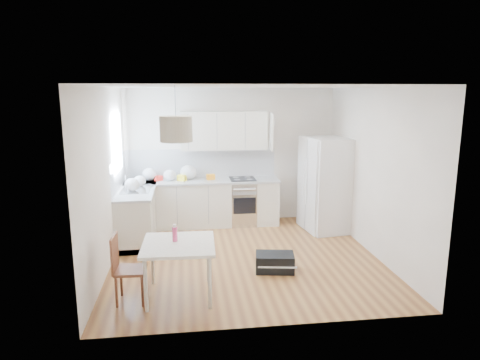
# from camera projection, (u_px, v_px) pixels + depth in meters

# --- Properties ---
(floor) EXTENTS (4.20, 4.20, 0.00)m
(floor) POSITION_uv_depth(u_px,v_px,m) (245.00, 257.00, 6.91)
(floor) COLOR brown
(floor) RESTS_ON ground
(ceiling) EXTENTS (4.20, 4.20, 0.00)m
(ceiling) POSITION_uv_depth(u_px,v_px,m) (246.00, 86.00, 6.37)
(ceiling) COLOR white
(ceiling) RESTS_ON wall_back
(wall_back) EXTENTS (4.20, 0.00, 4.20)m
(wall_back) POSITION_uv_depth(u_px,v_px,m) (231.00, 156.00, 8.68)
(wall_back) COLOR beige
(wall_back) RESTS_ON floor
(wall_left) EXTENTS (0.00, 4.20, 4.20)m
(wall_left) POSITION_uv_depth(u_px,v_px,m) (106.00, 179.00, 6.38)
(wall_left) COLOR beige
(wall_left) RESTS_ON floor
(wall_right) EXTENTS (0.00, 4.20, 4.20)m
(wall_right) POSITION_uv_depth(u_px,v_px,m) (374.00, 172.00, 6.91)
(wall_right) COLOR beige
(wall_right) RESTS_ON floor
(window_glassblock) EXTENTS (0.02, 1.00, 1.00)m
(window_glassblock) POSITION_uv_depth(u_px,v_px,m) (117.00, 143.00, 7.41)
(window_glassblock) COLOR #BFE0F9
(window_glassblock) RESTS_ON wall_left
(cabinets_back) EXTENTS (3.00, 0.60, 0.88)m
(cabinets_back) POSITION_uv_depth(u_px,v_px,m) (203.00, 204.00, 8.50)
(cabinets_back) COLOR silver
(cabinets_back) RESTS_ON floor
(cabinets_left) EXTENTS (0.60, 1.80, 0.88)m
(cabinets_left) POSITION_uv_depth(u_px,v_px,m) (138.00, 214.00, 7.76)
(cabinets_left) COLOR silver
(cabinets_left) RESTS_ON floor
(counter_back) EXTENTS (3.02, 0.64, 0.04)m
(counter_back) POSITION_uv_depth(u_px,v_px,m) (202.00, 181.00, 8.40)
(counter_back) COLOR #A7AAAC
(counter_back) RESTS_ON cabinets_back
(counter_left) EXTENTS (0.64, 1.82, 0.04)m
(counter_left) POSITION_uv_depth(u_px,v_px,m) (137.00, 190.00, 7.67)
(counter_left) COLOR #A7AAAC
(counter_left) RESTS_ON cabinets_left
(backsplash_back) EXTENTS (3.00, 0.01, 0.58)m
(backsplash_back) POSITION_uv_depth(u_px,v_px,m) (201.00, 163.00, 8.63)
(backsplash_back) COLOR white
(backsplash_back) RESTS_ON wall_back
(backsplash_left) EXTENTS (0.01, 1.80, 0.58)m
(backsplash_left) POSITION_uv_depth(u_px,v_px,m) (119.00, 173.00, 7.57)
(backsplash_left) COLOR white
(backsplash_left) RESTS_ON wall_left
(upper_cabinets) EXTENTS (1.70, 0.32, 0.75)m
(upper_cabinets) POSITION_uv_depth(u_px,v_px,m) (224.00, 131.00, 8.40)
(upper_cabinets) COLOR silver
(upper_cabinets) RESTS_ON wall_back
(range_oven) EXTENTS (0.50, 0.61, 0.88)m
(range_oven) POSITION_uv_depth(u_px,v_px,m) (242.00, 202.00, 8.60)
(range_oven) COLOR silver
(range_oven) RESTS_ON floor
(sink) EXTENTS (0.50, 0.80, 0.16)m
(sink) POSITION_uv_depth(u_px,v_px,m) (136.00, 189.00, 7.62)
(sink) COLOR silver
(sink) RESTS_ON counter_left
(refrigerator) EXTENTS (0.96, 0.99, 1.79)m
(refrigerator) POSITION_uv_depth(u_px,v_px,m) (326.00, 184.00, 8.13)
(refrigerator) COLOR white
(refrigerator) RESTS_ON floor
(dining_table) EXTENTS (0.95, 0.95, 0.72)m
(dining_table) POSITION_uv_depth(u_px,v_px,m) (179.00, 249.00, 5.48)
(dining_table) COLOR beige
(dining_table) RESTS_ON floor
(dining_chair) EXTENTS (0.39, 0.39, 0.88)m
(dining_chair) POSITION_uv_depth(u_px,v_px,m) (131.00, 269.00, 5.38)
(dining_chair) COLOR #522B18
(dining_chair) RESTS_ON floor
(drink_bottle) EXTENTS (0.08, 0.08, 0.23)m
(drink_bottle) POSITION_uv_depth(u_px,v_px,m) (175.00, 233.00, 5.52)
(drink_bottle) COLOR #D93C71
(drink_bottle) RESTS_ON dining_table
(gym_bag) EXTENTS (0.62, 0.46, 0.26)m
(gym_bag) POSITION_uv_depth(u_px,v_px,m) (275.00, 262.00, 6.37)
(gym_bag) COLOR black
(gym_bag) RESTS_ON floor
(pendant_lamp) EXTENTS (0.40, 0.40, 0.31)m
(pendant_lamp) POSITION_uv_depth(u_px,v_px,m) (176.00, 129.00, 5.18)
(pendant_lamp) COLOR #C4B397
(pendant_lamp) RESTS_ON ceiling
(grocery_bag_a) EXTENTS (0.28, 0.24, 0.25)m
(grocery_bag_a) POSITION_uv_depth(u_px,v_px,m) (149.00, 174.00, 8.31)
(grocery_bag_a) COLOR white
(grocery_bag_a) RESTS_ON counter_back
(grocery_bag_b) EXTENTS (0.24, 0.21, 0.22)m
(grocery_bag_b) POSITION_uv_depth(u_px,v_px,m) (170.00, 175.00, 8.31)
(grocery_bag_b) COLOR white
(grocery_bag_b) RESTS_ON counter_back
(grocery_bag_c) EXTENTS (0.32, 0.27, 0.29)m
(grocery_bag_c) POSITION_uv_depth(u_px,v_px,m) (188.00, 172.00, 8.44)
(grocery_bag_c) COLOR white
(grocery_bag_c) RESTS_ON counter_back
(grocery_bag_d) EXTENTS (0.22, 0.19, 0.20)m
(grocery_bag_d) POSITION_uv_depth(u_px,v_px,m) (140.00, 181.00, 7.81)
(grocery_bag_d) COLOR white
(grocery_bag_d) RESTS_ON counter_back
(grocery_bag_e) EXTENTS (0.26, 0.22, 0.23)m
(grocery_bag_e) POSITION_uv_depth(u_px,v_px,m) (132.00, 185.00, 7.44)
(grocery_bag_e) COLOR white
(grocery_bag_e) RESTS_ON counter_left
(snack_orange) EXTENTS (0.18, 0.13, 0.11)m
(snack_orange) POSITION_uv_depth(u_px,v_px,m) (211.00, 177.00, 8.44)
(snack_orange) COLOR orange
(snack_orange) RESTS_ON counter_back
(snack_yellow) EXTENTS (0.20, 0.17, 0.12)m
(snack_yellow) POSITION_uv_depth(u_px,v_px,m) (182.00, 178.00, 8.33)
(snack_yellow) COLOR yellow
(snack_yellow) RESTS_ON counter_back
(snack_red) EXTENTS (0.17, 0.16, 0.10)m
(snack_red) POSITION_uv_depth(u_px,v_px,m) (158.00, 178.00, 8.33)
(snack_red) COLOR red
(snack_red) RESTS_ON counter_back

